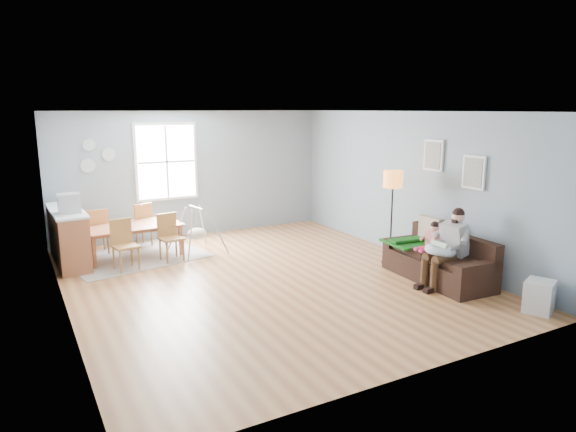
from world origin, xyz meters
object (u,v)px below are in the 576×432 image
counter (68,236)px  toddler (430,239)px  chair_nw (97,229)px  dining_table (133,241)px  chair_se (169,234)px  chair_ne (141,222)px  storage_cube (539,297)px  monitor (69,203)px  chair_sw (124,242)px  father (448,245)px  baby_swing (197,233)px  sofa (440,263)px  floor_lamp (393,187)px

counter → toddler: bearing=-35.5°
chair_nw → counter: 0.64m
dining_table → chair_se: bearing=-46.2°
toddler → chair_ne: bearing=131.7°
toddler → storage_cube: size_ratio=1.43×
chair_nw → counter: counter is taller
monitor → chair_sw: bearing=-32.0°
chair_sw → counter: 1.15m
dining_table → chair_sw: chair_sw is taller
storage_cube → chair_se: 6.15m
chair_se → dining_table: bearing=138.0°
father → storage_cube: bearing=-77.0°
storage_cube → chair_ne: size_ratio=0.56×
chair_se → baby_swing: size_ratio=0.84×
storage_cube → dining_table: size_ratio=0.29×
toddler → monitor: monitor is taller
chair_sw → chair_nw: chair_nw is taller
sofa → toddler: 0.42m
father → floor_lamp: bearing=89.9°
sofa → chair_sw: 5.36m
floor_lamp → monitor: 5.61m
counter → storage_cube: bearing=-45.7°
storage_cube → baby_swing: size_ratio=0.49×
sofa → chair_nw: size_ratio=2.17×
storage_cube → counter: bearing=134.3°
storage_cube → chair_se: bearing=127.5°
dining_table → monitor: bearing=-174.2°
chair_ne → counter: bearing=-159.7°
counter → monitor: bearing=-85.8°
storage_cube → chair_sw: 6.58m
dining_table → chair_ne: bearing=60.9°
father → toddler: bearing=80.6°
chair_ne → baby_swing: baby_swing is taller
floor_lamp → chair_sw: bearing=155.5°
storage_cube → chair_nw: 7.62m
storage_cube → chair_se: chair_se is taller
baby_swing → sofa: bearing=-48.7°
chair_se → monitor: monitor is taller
floor_lamp → chair_se: floor_lamp is taller
chair_se → chair_nw: chair_nw is taller
baby_swing → dining_table: bearing=164.0°
toddler → dining_table: toddler is taller
chair_nw → storage_cube: bearing=-50.4°
floor_lamp → counter: bearing=151.4°
chair_sw → chair_ne: chair_ne is taller
floor_lamp → monitor: size_ratio=4.80×
sofa → father: size_ratio=1.57×
chair_ne → counter: 1.51m
toddler → storage_cube: bearing=-82.3°
chair_nw → baby_swing: bearing=-25.9°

